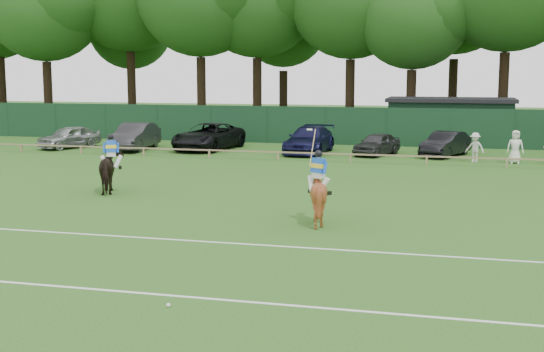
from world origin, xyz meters
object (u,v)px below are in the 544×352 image
(horse_dark, at_px, (112,170))
(sedan_navy, at_px, (309,140))
(sedan_silver, at_px, (69,137))
(spectator_right, at_px, (515,147))
(horse_chestnut, at_px, (318,195))
(utility_shed, at_px, (450,120))
(estate_black, at_px, (445,144))
(suv_black, at_px, (208,137))
(polo_ball, at_px, (168,305))
(spectator_left, at_px, (475,147))
(sedan_grey, at_px, (135,136))
(hatch_grey, at_px, (377,144))

(horse_dark, relative_size, sedan_navy, 0.40)
(sedan_silver, height_order, spectator_right, spectator_right)
(horse_chestnut, bearing_deg, sedan_navy, -47.71)
(horse_chestnut, distance_m, utility_shed, 27.90)
(estate_black, bearing_deg, suv_black, -158.41)
(sedan_silver, bearing_deg, polo_ball, -34.96)
(spectator_left, relative_size, spectator_right, 0.90)
(sedan_grey, bearing_deg, utility_shed, 21.12)
(horse_chestnut, relative_size, spectator_left, 1.17)
(horse_dark, bearing_deg, spectator_right, -166.48)
(horse_chestnut, height_order, suv_black, horse_chestnut)
(estate_black, xyz_separation_m, spectator_right, (3.65, -2.33, 0.18))
(horse_chestnut, xyz_separation_m, spectator_right, (7.31, 17.49, -0.05))
(utility_shed, bearing_deg, suv_black, -151.45)
(spectator_left, bearing_deg, polo_ball, -80.95)
(polo_ball, bearing_deg, hatch_grey, 87.50)
(spectator_left, bearing_deg, hatch_grey, -176.76)
(horse_chestnut, height_order, spectator_right, horse_chestnut)
(suv_black, relative_size, sedan_navy, 1.08)
(horse_dark, distance_m, polo_ball, 15.05)
(hatch_grey, xyz_separation_m, estate_black, (3.88, 0.39, 0.05))
(sedan_grey, distance_m, sedan_navy, 10.89)
(sedan_grey, relative_size, polo_ball, 55.80)
(sedan_silver, bearing_deg, suv_black, 30.70)
(utility_shed, bearing_deg, sedan_grey, -154.31)
(spectator_left, distance_m, polo_ball, 27.39)
(sedan_navy, xyz_separation_m, estate_black, (7.89, 0.41, -0.08))
(sedan_silver, bearing_deg, estate_black, 25.33)
(sedan_grey, height_order, polo_ball, sedan_grey)
(spectator_left, bearing_deg, spectator_right, 24.63)
(sedan_grey, distance_m, spectator_left, 20.37)
(hatch_grey, bearing_deg, horse_dark, -99.64)
(sedan_grey, bearing_deg, sedan_navy, -0.01)
(utility_shed, bearing_deg, horse_chestnut, -97.81)
(estate_black, relative_size, utility_shed, 0.51)
(sedan_silver, distance_m, spectator_left, 24.79)
(suv_black, distance_m, utility_shed, 16.51)
(horse_dark, relative_size, sedan_grey, 0.44)
(sedan_silver, relative_size, polo_ball, 46.67)
(estate_black, bearing_deg, horse_dark, -107.45)
(suv_black, relative_size, utility_shed, 0.70)
(sedan_silver, bearing_deg, spectator_left, 19.59)
(sedan_grey, xyz_separation_m, suv_black, (4.39, 1.20, -0.01))
(utility_shed, bearing_deg, polo_ball, -98.15)
(hatch_grey, bearing_deg, sedan_grey, -156.34)
(spectator_left, xyz_separation_m, utility_shed, (-1.45, 10.19, 0.74))
(horse_dark, xyz_separation_m, sedan_silver, (-10.30, 14.58, -0.21))
(horse_dark, bearing_deg, sedan_navy, -133.86)
(spectator_left, distance_m, utility_shed, 10.32)
(polo_ball, bearing_deg, sedan_navy, 95.54)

